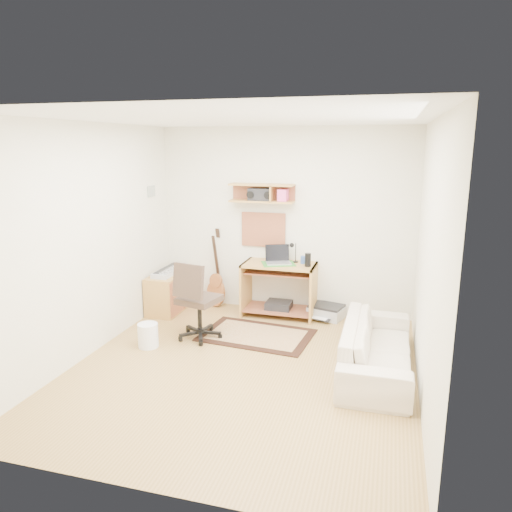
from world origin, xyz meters
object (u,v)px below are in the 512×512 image
(task_chair, at_px, (199,299))
(desk, at_px, (279,290))
(sofa, at_px, (377,339))
(printer, at_px, (326,312))
(cabinet, at_px, (171,291))

(task_chair, bearing_deg, desk, 66.59)
(task_chair, xyz_separation_m, sofa, (2.15, -0.32, -0.15))
(desk, relative_size, printer, 2.18)
(task_chair, distance_m, printer, 1.87)
(printer, distance_m, sofa, 1.66)
(task_chair, height_order, printer, task_chair)
(task_chair, relative_size, printer, 2.19)
(cabinet, distance_m, sofa, 3.20)
(task_chair, relative_size, sofa, 0.56)
(desk, relative_size, sofa, 0.56)
(cabinet, bearing_deg, desk, 6.34)
(task_chair, bearing_deg, printer, 51.15)
(desk, xyz_separation_m, task_chair, (-0.76, -1.06, 0.13))
(desk, bearing_deg, sofa, -44.85)
(cabinet, relative_size, sofa, 0.50)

